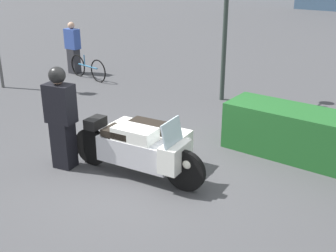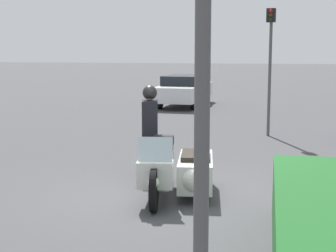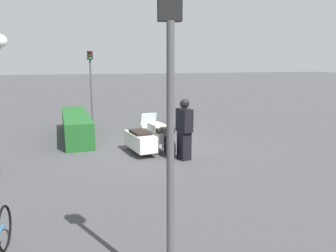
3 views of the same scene
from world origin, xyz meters
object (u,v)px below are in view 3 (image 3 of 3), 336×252
at_px(traffic_light_far, 170,105).
at_px(police_motorcycle, 147,137).
at_px(traffic_light_near, 91,77).
at_px(hedge_bush_curbside, 76,126).
at_px(officer_rider, 184,128).

bearing_deg(traffic_light_far, police_motorcycle, -3.14).
xyz_separation_m(police_motorcycle, traffic_light_far, (-6.77, 1.54, 1.96)).
xyz_separation_m(traffic_light_near, traffic_light_far, (-12.66, 0.36, 0.17)).
distance_m(police_motorcycle, hedge_bush_curbside, 3.64).
relative_size(hedge_bush_curbside, traffic_light_near, 1.38).
height_order(traffic_light_near, traffic_light_far, traffic_light_far).
bearing_deg(hedge_bush_curbside, traffic_light_near, -17.80).
bearing_deg(hedge_bush_curbside, traffic_light_far, -176.55).
height_order(officer_rider, traffic_light_near, traffic_light_near).
height_order(police_motorcycle, traffic_light_near, traffic_light_near).
height_order(police_motorcycle, officer_rider, officer_rider).
distance_m(officer_rider, traffic_light_near, 7.56).
bearing_deg(traffic_light_near, police_motorcycle, 13.69).
distance_m(hedge_bush_curbside, traffic_light_near, 3.57).
bearing_deg(police_motorcycle, traffic_light_far, 160.44).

